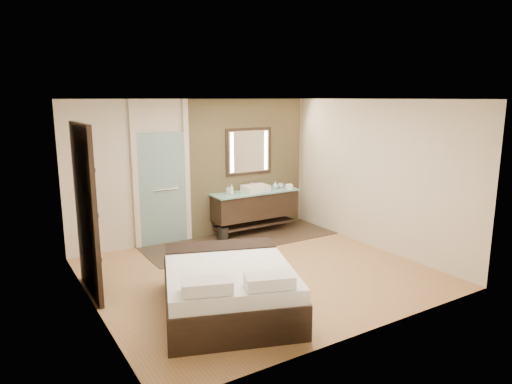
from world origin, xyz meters
TOP-DOWN VIEW (x-y plane):
  - floor at (0.00, 0.00)m, footprint 5.00×5.00m
  - tile_strip at (0.60, 1.60)m, footprint 3.80×1.30m
  - stone_wall at (1.10, 2.21)m, footprint 2.60×0.08m
  - vanity at (1.10, 1.92)m, footprint 1.85×0.55m
  - mirror_unit at (1.10, 2.16)m, footprint 1.06×0.04m
  - frosted_door at (-0.75, 2.20)m, footprint 1.10×0.12m
  - shoji_partition at (-2.43, 0.60)m, footprint 0.06×1.20m
  - bed at (-1.03, -0.89)m, footprint 2.19×2.43m
  - bath_mat at (0.38, 1.28)m, footprint 0.86×0.74m
  - waste_bin at (0.29, 1.78)m, footprint 0.26×0.26m
  - tissue_box at (1.82, 1.74)m, footprint 0.15×0.15m
  - soap_bottle_a at (0.54, 1.88)m, footprint 0.08×0.08m
  - soap_bottle_b at (0.52, 1.98)m, footprint 0.08×0.08m
  - soap_bottle_c at (1.59, 1.91)m, footprint 0.12×0.12m
  - cup at (1.76, 1.96)m, footprint 0.15×0.15m

SIDE VIEW (x-z plane):
  - floor at x=0.00m, z-range 0.00..0.00m
  - tile_strip at x=0.60m, z-range 0.00..0.01m
  - bath_mat at x=0.38m, z-range 0.01..0.03m
  - waste_bin at x=0.29m, z-range 0.00..0.27m
  - bed at x=-1.03m, z-range -0.07..0.71m
  - vanity at x=1.10m, z-range 0.14..1.02m
  - cup at x=1.76m, z-range 0.86..0.96m
  - tissue_box at x=1.82m, z-range 0.86..0.97m
  - soap_bottle_c at x=1.59m, z-range 0.86..1.01m
  - soap_bottle_b at x=0.52m, z-range 0.86..1.03m
  - soap_bottle_a at x=0.54m, z-range 0.86..1.07m
  - frosted_door at x=-0.75m, z-range -0.21..2.49m
  - shoji_partition at x=-2.43m, z-range 0.01..2.41m
  - stone_wall at x=1.10m, z-range 0.00..2.70m
  - mirror_unit at x=1.10m, z-range 1.17..2.13m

